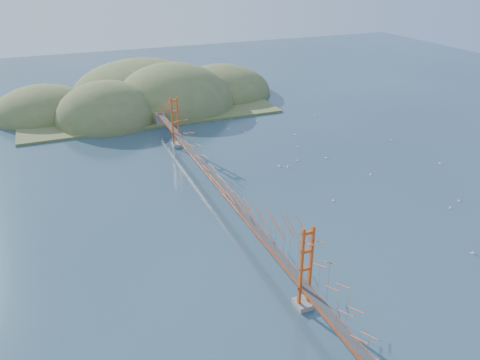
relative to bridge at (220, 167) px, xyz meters
name	(u,v)px	position (x,y,z in m)	size (l,w,h in m)	color
ground	(221,202)	(0.00, -0.18, -7.01)	(320.00, 320.00, 0.00)	#2B4557
bridge	(220,167)	(0.00, 0.00, 0.00)	(2.20, 94.40, 12.00)	gray
far_headlands	(150,102)	(2.21, 68.33, -7.01)	(84.00, 58.00, 25.00)	olive
sailboat_3	(297,160)	(21.92, 11.36, -6.87)	(0.54, 0.54, 0.57)	white
sailboat_11	(391,140)	(49.01, 13.71, -6.86)	(0.65, 0.65, 0.67)	white
sailboat_16	(326,157)	(28.58, 10.21, -6.85)	(0.69, 0.69, 0.72)	white
sailboat_17	(315,115)	(41.74, 37.35, -6.87)	(0.55, 0.54, 0.62)	white
sailboat_12	(229,129)	(15.54, 36.17, -6.85)	(0.65, 0.56, 0.75)	white
sailboat_14	(288,166)	(18.48, 9.20, -6.86)	(0.62, 0.62, 0.69)	white
sailboat_6	(472,253)	(29.29, -29.70, -6.87)	(0.60, 0.60, 0.63)	white
sailboat_5	(459,200)	(40.27, -16.21, -6.87)	(0.48, 0.53, 0.60)	white
sailboat_8	(295,134)	(29.26, 25.84, -6.86)	(0.63, 0.63, 0.68)	white
sailboat_15	(256,121)	(24.80, 39.28, -6.86)	(0.46, 0.57, 0.67)	white
sailboat_13	(450,207)	(36.74, -17.66, -6.87)	(0.60, 0.60, 0.62)	white
sailboat_9	(440,163)	(49.64, -1.68, -6.87)	(0.46, 0.51, 0.58)	white
sailboat_0	(333,200)	(19.09, -7.45, -6.87)	(0.47, 0.53, 0.60)	white
sailboat_4	(298,147)	(25.90, 18.37, -6.87)	(0.57, 0.57, 0.60)	white
sailboat_7	(246,132)	(18.60, 32.23, -6.87)	(0.52, 0.50, 0.59)	white
sailboat_1	(279,166)	(16.87, 10.16, -6.85)	(0.62, 0.64, 0.72)	white
sailboat_2	(370,174)	(32.26, -0.76, -6.88)	(0.48, 0.41, 0.55)	white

